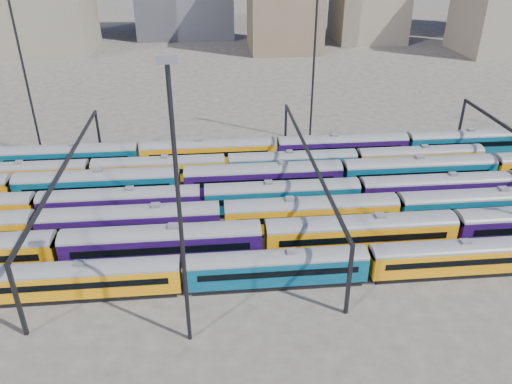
{
  "coord_description": "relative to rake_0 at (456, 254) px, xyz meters",
  "views": [
    {
      "loc": [
        -2.27,
        -56.25,
        33.2
      ],
      "look_at": [
        3.19,
        0.09,
        3.0
      ],
      "focal_mm": 35.0,
      "sensor_mm": 36.0,
      "label": 1
    }
  ],
  "objects": [
    {
      "name": "mast_3",
      "position": [
        -8.11,
        39.0,
        11.5
      ],
      "size": [
        1.4,
        0.5,
        25.6
      ],
      "color": "black",
      "rests_on": "ground"
    },
    {
      "name": "mast_2",
      "position": [
        -28.11,
        -7.0,
        11.5
      ],
      "size": [
        1.4,
        0.5,
        25.6
      ],
      "color": "black",
      "rests_on": "ground"
    },
    {
      "name": "gantry_1",
      "position": [
        -43.11,
        15.0,
        4.32
      ],
      "size": [
        0.35,
        40.35,
        8.03
      ],
      "color": "black",
      "rests_on": "ground"
    },
    {
      "name": "rake_1",
      "position": [
        -31.2,
        5.0,
        0.39
      ],
      "size": [
        154.42,
        3.22,
        5.44
      ],
      "color": "black",
      "rests_on": "ground"
    },
    {
      "name": "rake_5",
      "position": [
        -42.79,
        25.0,
        0.04
      ],
      "size": [
        116.31,
        2.84,
        4.77
      ],
      "color": "black",
      "rests_on": "ground"
    },
    {
      "name": "ground",
      "position": [
        -23.11,
        15.0,
        -2.46
      ],
      "size": [
        500.0,
        500.0,
        0.0
      ],
      "primitive_type": "plane",
      "color": "#3D3734",
      "rests_on": "ground"
    },
    {
      "name": "rake_2",
      "position": [
        -24.48,
        10.0,
        0.31
      ],
      "size": [
        128.71,
        3.14,
        5.29
      ],
      "color": "black",
      "rests_on": "ground"
    },
    {
      "name": "rake_4",
      "position": [
        -7.37,
        20.0,
        0.4
      ],
      "size": [
        132.5,
        3.23,
        5.45
      ],
      "color": "black",
      "rests_on": "ground"
    },
    {
      "name": "gantry_2",
      "position": [
        -13.11,
        15.0,
        4.32
      ],
      "size": [
        0.35,
        40.35,
        8.03
      ],
      "color": "black",
      "rests_on": "ground"
    },
    {
      "name": "mast_1",
      "position": [
        -53.11,
        37.0,
        11.5
      ],
      "size": [
        1.4,
        0.5,
        25.6
      ],
      "color": "black",
      "rests_on": "ground"
    },
    {
      "name": "rake_6",
      "position": [
        -36.34,
        30.0,
        0.25
      ],
      "size": [
        125.69,
        3.06,
        5.16
      ],
      "color": "black",
      "rests_on": "ground"
    },
    {
      "name": "rake_3",
      "position": [
        -37.1,
        15.0,
        0.18
      ],
      "size": [
        143.35,
        2.99,
        5.04
      ],
      "color": "black",
      "rests_on": "ground"
    },
    {
      "name": "rake_0",
      "position": [
        0.0,
        0.0,
        0.0
      ],
      "size": [
        95.36,
        2.8,
        4.69
      ],
      "color": "black",
      "rests_on": "ground"
    }
  ]
}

